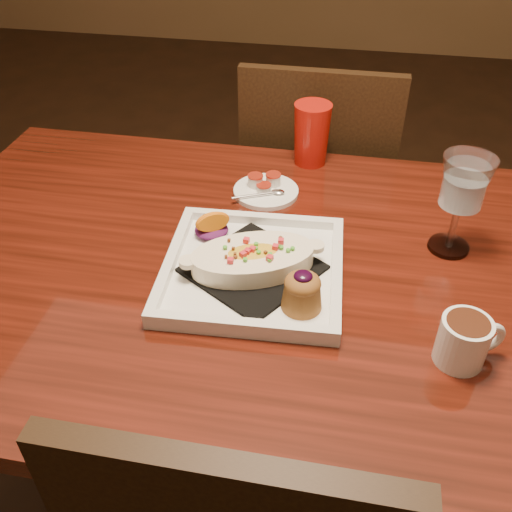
% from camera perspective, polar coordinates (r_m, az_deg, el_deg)
% --- Properties ---
extents(floor, '(7.00, 7.00, 0.00)m').
position_cam_1_polar(floor, '(1.62, 2.35, -22.10)').
color(floor, black).
rests_on(floor, ground).
extents(table, '(1.50, 0.90, 0.75)m').
position_cam_1_polar(table, '(1.10, 3.21, -5.11)').
color(table, '#60180D').
rests_on(table, floor).
extents(chair_far, '(0.42, 0.42, 0.93)m').
position_cam_1_polar(chair_far, '(1.69, 6.07, 5.82)').
color(chair_far, black).
rests_on(chair_far, floor).
extents(plate, '(0.33, 0.33, 0.08)m').
position_cam_1_polar(plate, '(1.00, 0.03, -1.04)').
color(plate, white).
rests_on(plate, table).
extents(coffee_mug, '(0.10, 0.07, 0.08)m').
position_cam_1_polar(coffee_mug, '(0.90, 20.16, -7.83)').
color(coffee_mug, white).
rests_on(coffee_mug, table).
extents(goblet, '(0.09, 0.09, 0.19)m').
position_cam_1_polar(goblet, '(1.07, 20.04, 6.43)').
color(goblet, silver).
rests_on(goblet, table).
extents(saucer, '(0.14, 0.14, 0.10)m').
position_cam_1_polar(saucer, '(1.24, 0.89, 6.70)').
color(saucer, white).
rests_on(saucer, table).
extents(creamer_loose, '(0.03, 0.03, 0.03)m').
position_cam_1_polar(creamer_loose, '(1.23, 0.78, 6.69)').
color(creamer_loose, silver).
rests_on(creamer_loose, table).
extents(red_tumbler, '(0.09, 0.09, 0.14)m').
position_cam_1_polar(red_tumbler, '(1.34, 5.57, 12.03)').
color(red_tumbler, red).
rests_on(red_tumbler, table).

